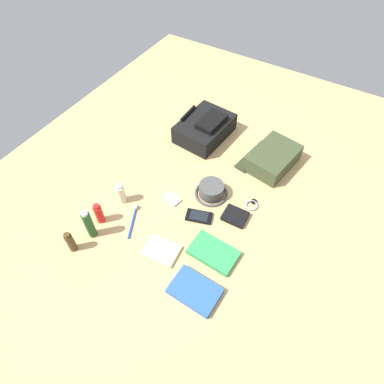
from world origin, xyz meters
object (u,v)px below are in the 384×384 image
Objects in this scene: notepad at (161,250)px; toothbrush at (133,219)px; backpack at (205,128)px; sunscreen_spray at (99,214)px; bucket_hat at (211,190)px; paperback_novel at (195,291)px; cologne_bottle at (71,242)px; media_player at (172,199)px; lotion_bottle at (121,194)px; wallet at (235,216)px; shampoo_bottle at (89,224)px; wristwatch at (252,205)px; travel_guidebook at (213,253)px; toiletry_pouch at (272,158)px; cell_phone at (199,216)px.

toothbrush is at bearing 65.84° from notepad.
backpack is 2.91× the size of sunscreen_spray.
bucket_hat is at bearing -36.21° from toothbrush.
cologne_bottle is at bearing 100.67° from paperback_novel.
cologne_bottle is at bearing 147.47° from bucket_hat.
media_player is at bearing -38.38° from sunscreen_spray.
sunscreen_spray is at bearing 174.82° from lotion_bottle.
notepad is (-0.74, -0.21, -0.05)m from backpack.
bucket_hat is 0.17m from wallet.
shampoo_bottle is 1.83× the size of media_player.
cologne_bottle reaches higher than paperback_novel.
paperback_novel reaches higher than notepad.
bucket_hat is 0.21m from wristwatch.
sunscreen_spray is 0.54m from travel_guidebook.
wristwatch is at bearing -174.36° from toiletry_pouch.
paperback_novel is at bearing -89.36° from shampoo_bottle.
media_player is (0.35, -0.19, -0.08)m from shampoo_bottle.
lotion_bottle is 0.24m from media_player.
backpack reaches higher than bucket_hat.
shampoo_bottle is 1.48× the size of sunscreen_spray.
sunscreen_spray reaches higher than paperback_novel.
shampoo_bottle is 0.22m from lotion_bottle.
sunscreen_spray is at bearing 141.62° from media_player.
notepad is (-0.26, -0.11, 0.00)m from media_player.
bucket_hat is at bearing 67.37° from wallet.
backpack is 1.97× the size of toothbrush.
media_player is at bearing 44.25° from paperback_novel.
cell_phone reaches higher than media_player.
media_player is (-0.13, 0.15, -0.02)m from bucket_hat.
toiletry_pouch is 0.31m from wristwatch.
shampoo_bottle reaches higher than backpack.
toothbrush reaches higher than media_player.
media_player is (0.15, 0.31, -0.01)m from travel_guidebook.
paperback_novel is at bearing 178.27° from wristwatch.
backpack is at bearing 41.89° from wallet.
sunscreen_spray is (0.08, 0.02, -0.03)m from shampoo_bottle.
media_player is (-0.47, 0.32, -0.04)m from toiletry_pouch.
lotion_bottle reaches higher than toothbrush.
media_player is 0.84× the size of wallet.
toothbrush is (-0.17, 0.25, 0.00)m from cell_phone.
backpack is at bearing 27.26° from paperback_novel.
bucket_hat reaches higher than notepad.
shampoo_bottle reaches higher than bucket_hat.
toiletry_pouch reaches higher than media_player.
cell_phone is at bearing -172.99° from bucket_hat.
cologne_bottle is at bearing 176.88° from lotion_bottle.
paperback_novel is 0.95× the size of travel_guidebook.
shampoo_bottle is at bearing 147.88° from toiletry_pouch.
paperback_novel is at bearing -152.29° from cell_phone.
lotion_bottle is 0.14m from toothbrush.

